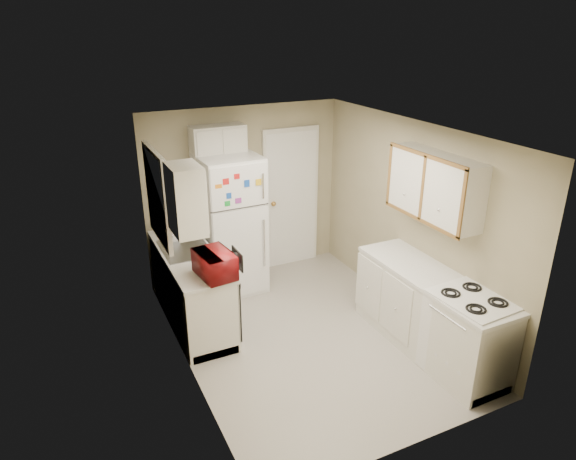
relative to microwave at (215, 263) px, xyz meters
name	(u,v)px	position (x,y,z in m)	size (l,w,h in m)	color
floor	(306,335)	(0.99, -0.22, -1.05)	(3.80, 3.80, 0.00)	beige
ceiling	(310,132)	(0.99, -0.22, 1.35)	(3.80, 3.80, 0.00)	white
wall_left	(181,266)	(-0.41, -0.22, 0.15)	(3.80, 3.80, 0.00)	tan
wall_right	(411,221)	(2.39, -0.22, 0.15)	(3.80, 3.80, 0.00)	tan
wall_back	(245,193)	(0.99, 1.68, 0.15)	(2.80, 2.80, 0.00)	tan
wall_front	(421,329)	(0.99, -2.12, 0.15)	(2.80, 2.80, 0.00)	tan
left_counter	(192,287)	(-0.11, 0.68, -0.60)	(0.60, 1.80, 0.90)	silver
dishwasher	(231,302)	(0.18, 0.08, -0.56)	(0.03, 0.58, 0.72)	black
sink	(186,252)	(-0.11, 0.83, -0.19)	(0.54, 0.74, 0.16)	gray
microwave	(215,263)	(0.00, 0.00, 0.00)	(0.28, 0.50, 0.33)	maroon
soap_bottle	(175,233)	(-0.16, 1.12, -0.05)	(0.09, 0.10, 0.21)	silver
window_blinds	(158,196)	(-0.37, 0.83, 0.55)	(0.10, 0.98, 1.08)	silver
upper_cabinet_left	(186,199)	(-0.26, 0.00, 0.75)	(0.30, 0.45, 0.70)	silver
refrigerator	(231,224)	(0.63, 1.28, -0.12)	(0.76, 0.74, 1.86)	white
cabinet_over_fridge	(218,141)	(0.59, 1.53, 0.95)	(0.70, 0.30, 0.40)	silver
interior_door	(291,199)	(1.69, 1.64, -0.03)	(0.86, 0.06, 2.08)	white
right_counter	(429,313)	(2.09, -1.02, -0.60)	(0.60, 2.00, 0.90)	silver
stove	(468,338)	(2.12, -1.57, -0.59)	(0.61, 0.75, 0.92)	white
upper_cabinet_right	(435,186)	(2.24, -0.72, 0.75)	(0.30, 1.20, 0.70)	silver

